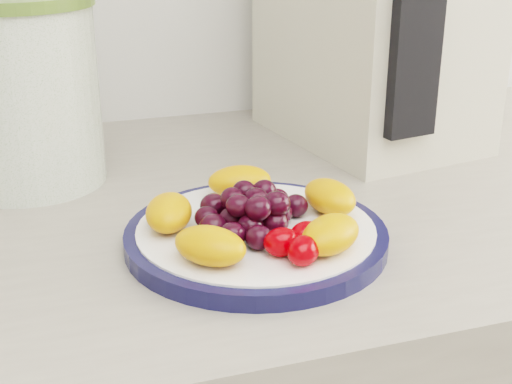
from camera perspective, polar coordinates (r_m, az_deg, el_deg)
name	(u,v)px	position (r m, az deg, el deg)	size (l,w,h in m)	color
plate_rim	(256,237)	(0.63, 0.00, -3.60)	(0.23, 0.23, 0.01)	#12143B
plate_face	(256,236)	(0.63, 0.00, -3.52)	(0.21, 0.21, 0.02)	white
canister	(24,97)	(0.78, -18.07, 7.21)	(0.15, 0.15, 0.19)	#396120
appliance_body	(374,3)	(0.90, 9.42, 14.69)	(0.19, 0.27, 0.34)	beige
appliance_panel	(417,17)	(0.76, 12.78, 13.50)	(0.06, 0.02, 0.25)	black
fruit_plate	(257,214)	(0.61, 0.06, -1.75)	(0.20, 0.19, 0.04)	orange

